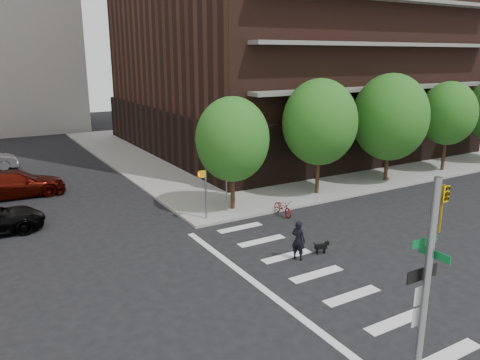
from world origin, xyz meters
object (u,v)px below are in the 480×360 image
parked_car_maroon (16,184)px  scooter (283,207)px  traffic_signal (421,334)px  dog_walker (298,240)px

parked_car_maroon → scooter: parked_car_maroon is taller
traffic_signal → scooter: size_ratio=3.57×
parked_car_maroon → scooter: (12.07, -11.08, -0.38)m
scooter → dog_walker: bearing=-115.2°
traffic_signal → parked_car_maroon: traffic_signal is taller
traffic_signal → dog_walker: (3.71, 9.04, -1.84)m
traffic_signal → dog_walker: size_ratio=3.48×
scooter → dog_walker: (-2.74, -4.96, 0.42)m
scooter → dog_walker: dog_walker is taller
parked_car_maroon → dog_walker: 18.55m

